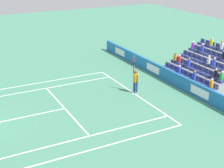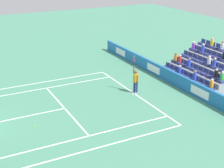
# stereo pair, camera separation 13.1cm
# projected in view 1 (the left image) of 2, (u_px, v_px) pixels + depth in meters

# --- Properties ---
(line_baseline) EXTENTS (10.97, 0.10, 0.01)m
(line_baseline) POSITION_uv_depth(u_px,v_px,m) (135.00, 94.00, 24.86)
(line_baseline) COLOR white
(line_baseline) RESTS_ON ground
(line_service) EXTENTS (8.23, 0.10, 0.01)m
(line_service) POSITION_uv_depth(u_px,v_px,m) (65.00, 108.00, 22.49)
(line_service) COLOR white
(line_service) RESTS_ON ground
(line_centre_service) EXTENTS (0.10, 6.40, 0.01)m
(line_centre_service) POSITION_uv_depth(u_px,v_px,m) (17.00, 119.00, 21.11)
(line_centre_service) COLOR white
(line_centre_service) RESTS_ON ground
(line_singles_sideline_left) EXTENTS (0.10, 11.89, 0.01)m
(line_singles_sideline_left) POSITION_uv_depth(u_px,v_px,m) (41.00, 89.00, 25.70)
(line_singles_sideline_left) COLOR white
(line_singles_sideline_left) RESTS_ON ground
(line_singles_sideline_right) EXTENTS (0.10, 11.89, 0.01)m
(line_singles_sideline_right) POSITION_uv_depth(u_px,v_px,m) (82.00, 138.00, 18.90)
(line_singles_sideline_right) COLOR white
(line_singles_sideline_right) RESTS_ON ground
(line_doubles_sideline_left) EXTENTS (0.10, 11.89, 0.01)m
(line_doubles_sideline_left) POSITION_uv_depth(u_px,v_px,m) (36.00, 83.00, 26.83)
(line_doubles_sideline_left) COLOR white
(line_doubles_sideline_left) RESTS_ON ground
(line_doubles_sideline_right) EXTENTS (0.10, 11.89, 0.01)m
(line_doubles_sideline_right) POSITION_uv_depth(u_px,v_px,m) (92.00, 150.00, 17.76)
(line_doubles_sideline_right) COLOR white
(line_doubles_sideline_right) RESTS_ON ground
(line_centre_mark) EXTENTS (0.10, 0.20, 0.01)m
(line_centre_mark) POSITION_uv_depth(u_px,v_px,m) (133.00, 94.00, 24.81)
(line_centre_mark) COLOR white
(line_centre_mark) RESTS_ON ground
(sponsor_barrier) EXTENTS (23.56, 0.22, 1.07)m
(sponsor_barrier) POSITION_uv_depth(u_px,v_px,m) (175.00, 79.00, 26.26)
(sponsor_barrier) COLOR #1E66AD
(sponsor_barrier) RESTS_ON ground
(tennis_player) EXTENTS (0.54, 0.42, 2.85)m
(tennis_player) POSITION_uv_depth(u_px,v_px,m) (136.00, 81.00, 24.65)
(tennis_player) COLOR navy
(tennis_player) RESTS_ON ground
(stadium_stand) EXTENTS (6.20, 4.75, 3.01)m
(stadium_stand) POSITION_uv_depth(u_px,v_px,m) (210.00, 69.00, 27.68)
(stadium_stand) COLOR gray
(stadium_stand) RESTS_ON ground
(loose_tennis_ball) EXTENTS (0.07, 0.07, 0.07)m
(loose_tennis_ball) POSITION_uv_depth(u_px,v_px,m) (35.00, 126.00, 20.15)
(loose_tennis_ball) COLOR #D1E533
(loose_tennis_ball) RESTS_ON ground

